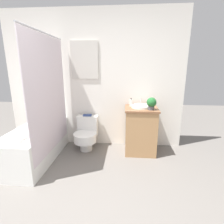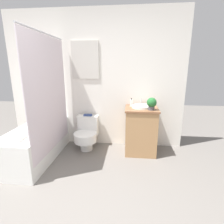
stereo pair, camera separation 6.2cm
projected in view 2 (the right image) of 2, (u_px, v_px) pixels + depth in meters
The scene contains 8 objects.
wall_back at pixel (94, 80), 3.27m from camera, with size 3.32×0.07×2.50m.
shower_area at pixel (37, 141), 2.90m from camera, with size 0.61×1.40×1.98m.
toilet at pixel (87, 134), 3.25m from camera, with size 0.41×0.53×0.61m.
vanity at pixel (141, 130), 3.10m from camera, with size 0.56×0.54×0.82m.
sink at pixel (142, 106), 3.01m from camera, with size 0.34×0.38×0.13m.
soap_bottle at pixel (131, 103), 3.09m from camera, with size 0.05×0.05×0.15m.
potted_plant at pixel (152, 103), 2.82m from camera, with size 0.16×0.16×0.21m.
book_on_tank at pixel (88, 115), 3.30m from camera, with size 0.15×0.10×0.02m.
Camera 2 is at (0.68, -1.11, 1.51)m, focal length 28.00 mm.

